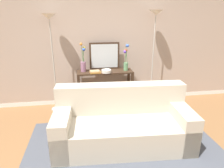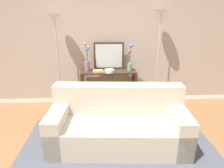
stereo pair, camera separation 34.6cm
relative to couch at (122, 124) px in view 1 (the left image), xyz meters
The scene contains 12 objects.
back_wall 1.95m from the couch, 92.77° to the left, with size 12.00×0.15×2.61m.
area_rug 0.35m from the couch, 91.40° to the right, with size 2.89×1.84×0.01m.
couch is the anchor object (origin of this frame).
console_table 1.37m from the couch, 94.07° to the left, with size 1.15×0.38×0.79m.
floor_lamp_left 2.11m from the couch, 129.79° to the left, with size 0.28×0.28×1.92m.
floor_lamp_right 2.05m from the couch, 55.33° to the left, with size 0.28×0.28×1.99m.
wall_mirror 1.69m from the couch, 92.94° to the left, with size 0.63×0.02×0.57m.
vase_tall_flowers 1.63m from the couch, 111.07° to the left, with size 0.11×0.11×0.59m.
vase_short_flowers 1.55m from the couch, 75.61° to the left, with size 0.10×0.13×0.55m.
fruit_bowl 1.33m from the couch, 93.91° to the left, with size 0.20×0.20×0.06m.
book_stack 1.38m from the couch, 103.92° to the left, with size 0.23×0.18×0.04m.
book_row_under_console 1.43m from the couch, 106.73° to the left, with size 0.33×0.18×0.12m.
Camera 1 is at (-0.49, -1.92, 1.89)m, focal length 31.66 mm.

